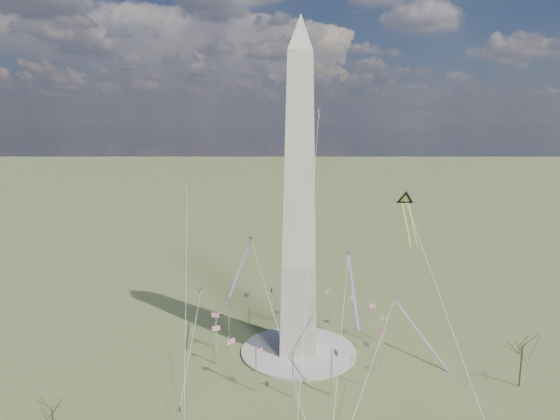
# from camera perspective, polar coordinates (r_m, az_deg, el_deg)

# --- Properties ---
(ground) EXTENTS (2000.00, 2000.00, 0.00)m
(ground) POSITION_cam_1_polar(r_m,az_deg,el_deg) (162.45, 2.14, -15.93)
(ground) COLOR #415128
(ground) RESTS_ON ground
(plaza) EXTENTS (36.00, 36.00, 0.80)m
(plaza) POSITION_cam_1_polar(r_m,az_deg,el_deg) (162.27, 2.14, -15.80)
(plaza) COLOR #A4A096
(plaza) RESTS_ON ground
(washington_monument) EXTENTS (15.56, 15.56, 100.00)m
(washington_monument) POSITION_cam_1_polar(r_m,az_deg,el_deg) (147.75, 2.26, 1.01)
(washington_monument) COLOR #BAAB9C
(washington_monument) RESTS_ON plaza
(flagpole_ring) EXTENTS (54.40, 54.40, 13.00)m
(flagpole_ring) POSITION_cam_1_polar(r_m,az_deg,el_deg) (159.38, 2.16, -13.58)
(flagpole_ring) COLOR white
(flagpole_ring) RESTS_ON ground
(tree_near) EXTENTS (9.66, 9.66, 16.91)m
(tree_near) POSITION_cam_1_polar(r_m,az_deg,el_deg) (153.40, 26.00, -13.70)
(tree_near) COLOR #433528
(tree_near) RESTS_ON ground
(tree_far) EXTENTS (7.20, 7.20, 12.60)m
(tree_far) POSITION_cam_1_polar(r_m,az_deg,el_deg) (128.85, -24.63, -19.84)
(tree_far) COLOR #433528
(tree_far) RESTS_ON ground
(person_west) EXTENTS (0.91, 0.88, 1.47)m
(person_west) POSITION_cam_1_polar(r_m,az_deg,el_deg) (136.02, -11.35, -21.38)
(person_west) COLOR gray
(person_west) RESTS_ON ground
(kite_delta_black) EXTENTS (6.45, 17.33, 14.39)m
(kite_delta_black) POSITION_cam_1_polar(r_m,az_deg,el_deg) (162.06, 14.18, 0.87)
(kite_delta_black) COLOR black
(kite_delta_black) RESTS_ON ground
(kite_diamond_purple) EXTENTS (1.69, 2.68, 8.42)m
(kite_diamond_purple) POSITION_cam_1_polar(r_m,az_deg,el_deg) (157.96, -8.95, -9.18)
(kite_diamond_purple) COLOR #4C1C7F
(kite_diamond_purple) RESTS_ON ground
(kite_streamer_left) EXTENTS (3.42, 22.31, 15.32)m
(kite_streamer_left) POSITION_cam_1_polar(r_m,az_deg,el_deg) (139.67, 8.20, -7.71)
(kite_streamer_left) COLOR red
(kite_streamer_left) RESTS_ON ground
(kite_streamer_mid) EXTENTS (4.61, 19.92, 13.75)m
(kite_streamer_mid) POSITION_cam_1_polar(r_m,az_deg,el_deg) (152.64, -4.19, -5.56)
(kite_streamer_mid) COLOR red
(kite_streamer_mid) RESTS_ON ground
(kite_streamer_right) EXTENTS (14.84, 19.90, 16.15)m
(kite_streamer_right) POSITION_cam_1_polar(r_m,az_deg,el_deg) (164.04, 14.85, -12.23)
(kite_streamer_right) COLOR red
(kite_streamer_right) RESTS_ON ground
(kite_small_red) EXTENTS (1.25, 2.01, 4.86)m
(kite_small_red) POSITION_cam_1_polar(r_m,az_deg,el_deg) (191.19, -10.52, 3.38)
(kite_small_red) COLOR red
(kite_small_red) RESTS_ON ground
(kite_small_white) EXTENTS (1.08, 1.72, 3.87)m
(kite_small_white) POSITION_cam_1_polar(r_m,az_deg,el_deg) (189.18, 4.47, 11.24)
(kite_small_white) COLOR white
(kite_small_white) RESTS_ON ground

